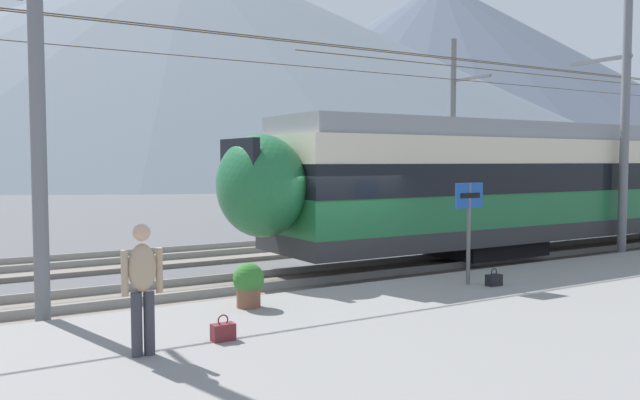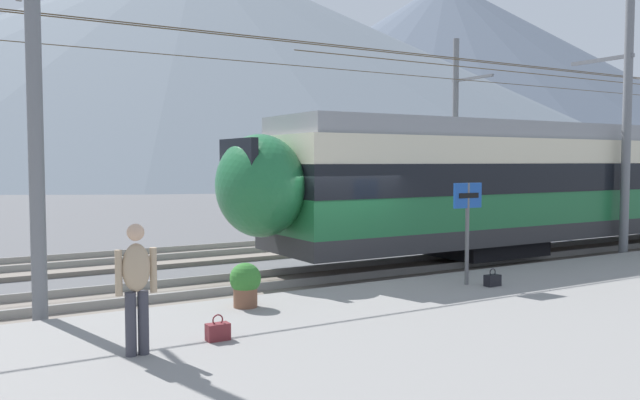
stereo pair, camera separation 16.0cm
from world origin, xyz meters
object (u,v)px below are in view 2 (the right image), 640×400
Objects in this scene: catenary_mast_west at (33,64)px; platform_sign at (467,210)px; handbag_beside_passenger at (218,331)px; handbag_near_sign at (492,280)px; potted_plant_platform_edge at (245,282)px; catenary_mast_mid at (623,105)px; passenger_walking at (136,282)px; catenary_mast_far_side at (458,130)px.

catenary_mast_west reaches higher than platform_sign.
handbag_beside_passenger reaches higher than handbag_near_sign.
potted_plant_platform_edge is at bearing 170.75° from handbag_near_sign.
catenary_mast_mid is 7.94m from platform_sign.
passenger_walking is 1.41m from handbag_beside_passenger.
passenger_walking reaches higher than handbag_beside_passenger.
handbag_near_sign is at bearing -9.25° from potted_plant_platform_edge.
handbag_near_sign is at bearing -14.19° from catenary_mast_west.
handbag_beside_passenger is at bearing -167.51° from catenary_mast_mid.
passenger_walking is 2.23× the size of potted_plant_platform_edge.
platform_sign is 7.12m from passenger_walking.
catenary_mast_mid reaches higher than handbag_beside_passenger.
handbag_near_sign is (-8.72, -10.51, -3.62)m from catenary_mast_far_side.
catenary_mast_far_side is at bearing 48.23° from platform_sign.
catenary_mast_west is 5.23m from handbag_beside_passenger.
handbag_near_sign is at bearing -163.77° from catenary_mast_mid.
catenary_mast_far_side is 17.11m from potted_plant_platform_edge.
passenger_walking reaches higher than handbag_near_sign.
platform_sign is 4.79m from potted_plant_platform_edge.
catenary_mast_west reaches higher than handbag_beside_passenger.
passenger_walking is at bearing -174.08° from handbag_beside_passenger.
potted_plant_platform_edge is (1.17, 1.69, 0.30)m from handbag_beside_passenger.
catenary_mast_mid is 28.66× the size of passenger_walking.
catenary_mast_far_side is at bearing 35.71° from passenger_walking.
catenary_mast_west is 136.39× the size of handbag_near_sign.
handbag_beside_passenger is 0.48× the size of potted_plant_platform_edge.
handbag_beside_passenger is at bearing -56.65° from catenary_mast_west.
platform_sign is (-9.05, -10.13, -2.23)m from catenary_mast_far_side.
catenary_mast_west is 1.00× the size of catenary_mast_far_side.
handbag_beside_passenger is at bearing -171.89° from handbag_near_sign.
catenary_mast_mid is 8.28m from handbag_near_sign.
platform_sign is at bearing -131.77° from catenary_mast_far_side.
passenger_walking is at bearing -168.80° from platform_sign.
platform_sign is 5.76× the size of handbag_near_sign.
passenger_walking is 4.76× the size of handbag_near_sign.
potted_plant_platform_edge is (-13.70, -9.70, -3.31)m from catenary_mast_far_side.
passenger_walking is at bearing -142.02° from potted_plant_platform_edge.
catenary_mast_far_side is 13.76m from platform_sign.
catenary_mast_mid is at bearing -101.38° from catenary_mast_far_side.
platform_sign is at bearing -167.29° from catenary_mast_mid.
handbag_beside_passenger is 1.03× the size of handbag_near_sign.
catenary_mast_west is 4.90m from potted_plant_platform_edge.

